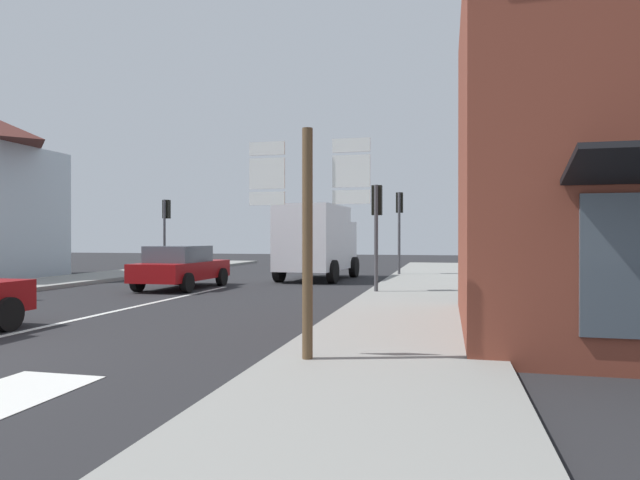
{
  "coord_description": "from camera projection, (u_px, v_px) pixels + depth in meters",
  "views": [
    {
      "loc": [
        7.66,
        -5.87,
        1.74
      ],
      "look_at": [
        4.32,
        8.34,
        1.69
      ],
      "focal_mm": 30.4,
      "sensor_mm": 36.0,
      "label": 1
    }
  ],
  "objects": [
    {
      "name": "ground_plane",
      "position": [
        200.0,
        293.0,
        17.21
      ],
      "size": [
        80.0,
        80.0,
        0.0
      ],
      "primitive_type": "plane",
      "color": "#232326"
    },
    {
      "name": "sidewalk_right",
      "position": [
        415.0,
        304.0,
        13.69
      ],
      "size": [
        3.17,
        44.0,
        0.14
      ],
      "primitive_type": "cube",
      "color": "gray",
      "rests_on": "ground"
    },
    {
      "name": "lane_centre_stripe",
      "position": [
        128.0,
        308.0,
        13.31
      ],
      "size": [
        0.16,
        12.0,
        0.01
      ],
      "primitive_type": "cube",
      "color": "silver",
      "rests_on": "ground"
    },
    {
      "name": "sedan_far",
      "position": [
        181.0,
        266.0,
        18.62
      ],
      "size": [
        1.98,
        4.21,
        1.47
      ],
      "color": "maroon",
      "rests_on": "ground"
    },
    {
      "name": "delivery_truck",
      "position": [
        317.0,
        240.0,
        22.43
      ],
      "size": [
        2.79,
        5.14,
        3.05
      ],
      "color": "silver",
      "rests_on": "ground"
    },
    {
      "name": "route_sign_post",
      "position": [
        308.0,
        225.0,
        7.19
      ],
      "size": [
        1.66,
        0.14,
        3.2
      ],
      "color": "brown",
      "rests_on": "ground"
    },
    {
      "name": "traffic_light_far_left",
      "position": [
        166.0,
        219.0,
        26.15
      ],
      "size": [
        0.3,
        0.49,
        3.59
      ],
      "color": "#47474C",
      "rests_on": "ground"
    },
    {
      "name": "traffic_light_near_right",
      "position": [
        377.0,
        214.0,
        16.37
      ],
      "size": [
        0.3,
        0.49,
        3.34
      ],
      "color": "#47474C",
      "rests_on": "ground"
    },
    {
      "name": "traffic_light_far_right",
      "position": [
        399.0,
        214.0,
        24.15
      ],
      "size": [
        0.3,
        0.49,
        3.77
      ],
      "color": "#47474C",
      "rests_on": "ground"
    }
  ]
}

